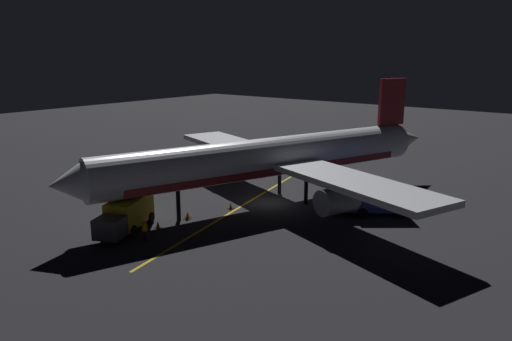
% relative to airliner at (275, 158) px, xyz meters
% --- Properties ---
extents(ground_plane, '(180.00, 180.00, 0.20)m').
position_rel_airliner_xyz_m(ground_plane, '(0.21, 0.59, -4.29)').
color(ground_plane, '#252529').
extents(apron_guide_stripe, '(6.17, 27.19, 0.01)m').
position_rel_airliner_xyz_m(apron_guide_stripe, '(1.26, 4.59, -4.18)').
color(apron_guide_stripe, gold).
rests_on(apron_guide_stripe, ground_plane).
extents(airliner, '(34.64, 38.24, 11.09)m').
position_rel_airliner_xyz_m(airliner, '(0.00, 0.00, 0.00)').
color(airliner, silver).
rests_on(airliner, ground_plane).
extents(baggage_truck, '(4.62, 6.69, 2.55)m').
position_rel_airliner_xyz_m(baggage_truck, '(4.57, 13.51, -2.88)').
color(baggage_truck, gold).
rests_on(baggage_truck, ground_plane).
extents(catering_truck, '(6.40, 5.65, 2.35)m').
position_rel_airliner_xyz_m(catering_truck, '(-8.82, -2.22, -2.95)').
color(catering_truck, navy).
rests_on(catering_truck, ground_plane).
extents(ground_crew_worker, '(0.40, 0.40, 1.74)m').
position_rel_airliner_xyz_m(ground_crew_worker, '(1.69, 14.11, -3.30)').
color(ground_crew_worker, black).
rests_on(ground_crew_worker, ground_plane).
extents(traffic_cone_near_left, '(0.50, 0.50, 0.55)m').
position_rel_airliner_xyz_m(traffic_cone_near_left, '(3.10, 8.33, -3.94)').
color(traffic_cone_near_left, '#EA590F').
rests_on(traffic_cone_near_left, ground_plane).
extents(traffic_cone_near_right, '(0.50, 0.50, 0.55)m').
position_rel_airliner_xyz_m(traffic_cone_near_right, '(3.23, 11.53, -3.94)').
color(traffic_cone_near_right, '#EA590F').
rests_on(traffic_cone_near_right, ground_plane).
extents(traffic_cone_under_wing, '(0.50, 0.50, 0.55)m').
position_rel_airliner_xyz_m(traffic_cone_under_wing, '(1.86, 4.18, -3.94)').
color(traffic_cone_under_wing, '#EA590F').
rests_on(traffic_cone_under_wing, ground_plane).
extents(traffic_cone_far, '(0.50, 0.50, 0.55)m').
position_rel_airliner_xyz_m(traffic_cone_far, '(2.84, 8.66, -3.94)').
color(traffic_cone_far, '#EA590F').
rests_on(traffic_cone_far, ground_plane).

